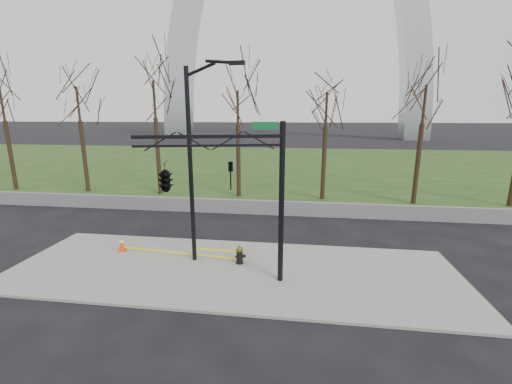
# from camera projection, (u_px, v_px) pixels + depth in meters

# --- Properties ---
(ground) EXTENTS (500.00, 500.00, 0.00)m
(ground) POSITION_uv_depth(u_px,v_px,m) (232.00, 271.00, 13.45)
(ground) COLOR black
(ground) RESTS_ON ground
(sidewalk) EXTENTS (18.00, 6.00, 0.10)m
(sidewalk) POSITION_uv_depth(u_px,v_px,m) (232.00, 270.00, 13.43)
(sidewalk) COLOR slate
(sidewalk) RESTS_ON ground
(grass_strip) EXTENTS (120.00, 40.00, 0.06)m
(grass_strip) POSITION_uv_depth(u_px,v_px,m) (280.00, 164.00, 42.38)
(grass_strip) COLOR #1D3C15
(grass_strip) RESTS_ON ground
(guardrail) EXTENTS (60.00, 0.30, 0.90)m
(guardrail) POSITION_uv_depth(u_px,v_px,m) (257.00, 207.00, 21.06)
(guardrail) COLOR #59595B
(guardrail) RESTS_ON ground
(gateway_arch) EXTENTS (66.00, 6.00, 65.00)m
(gateway_arch) POSITION_uv_depth(u_px,v_px,m) (294.00, 0.00, 78.33)
(gateway_arch) COLOR #B0B3B7
(gateway_arch) RESTS_ON ground
(tree_row) EXTENTS (48.31, 4.00, 9.37)m
(tree_row) POSITION_uv_depth(u_px,v_px,m) (281.00, 136.00, 23.79)
(tree_row) COLOR black
(tree_row) RESTS_ON ground
(fire_hydrant) EXTENTS (0.49, 0.32, 0.79)m
(fire_hydrant) POSITION_uv_depth(u_px,v_px,m) (240.00, 255.00, 13.87)
(fire_hydrant) COLOR black
(fire_hydrant) RESTS_ON sidewalk
(traffic_cone) EXTENTS (0.43, 0.43, 0.66)m
(traffic_cone) POSITION_uv_depth(u_px,v_px,m) (122.00, 244.00, 15.16)
(traffic_cone) COLOR red
(traffic_cone) RESTS_ON sidewalk
(street_light) EXTENTS (2.39, 0.38, 8.21)m
(street_light) POSITION_uv_depth(u_px,v_px,m) (195.00, 153.00, 13.22)
(street_light) COLOR black
(street_light) RESTS_ON ground
(traffic_signal_mast) EXTENTS (4.95, 2.54, 6.00)m
(traffic_signal_mast) POSITION_uv_depth(u_px,v_px,m) (188.00, 177.00, 11.24)
(traffic_signal_mast) COLOR black
(traffic_signal_mast) RESTS_ON ground
(caution_tape) EXTENTS (5.59, 0.58, 0.41)m
(caution_tape) POSITION_uv_depth(u_px,v_px,m) (188.00, 252.00, 14.41)
(caution_tape) COLOR #F6EF0C
(caution_tape) RESTS_ON ground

